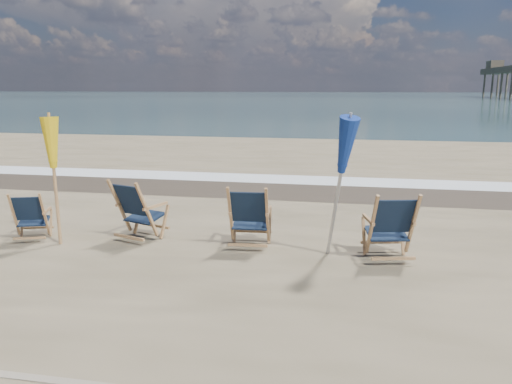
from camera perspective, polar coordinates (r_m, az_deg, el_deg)
ocean at (r=133.93m, az=10.26°, el=10.64°), size 400.00×400.00×0.00m
surf_foam at (r=14.52m, az=4.49°, el=1.44°), size 200.00×1.40×0.01m
wet_sand_strip at (r=13.06m, az=3.76°, el=0.25°), size 200.00×2.60×0.00m
beach_chair_0 at (r=9.39m, az=-23.02°, el=-2.55°), size 0.75×0.79×0.89m
beach_chair_1 at (r=8.63m, az=-12.37°, el=-2.33°), size 0.93×0.99×1.11m
beach_chair_2 at (r=8.14m, az=1.30°, el=-2.98°), size 0.75×0.83×1.09m
beach_chair_3 at (r=7.92m, az=17.48°, el=-3.88°), size 0.87×0.94×1.11m
umbrella_yellow at (r=8.97m, az=-22.26°, el=4.49°), size 0.30×0.30×2.14m
umbrella_blue at (r=7.57m, az=9.45°, el=5.00°), size 0.30×0.30×2.28m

